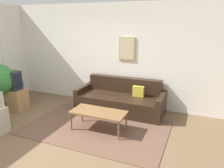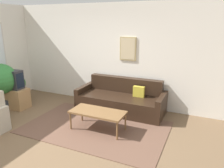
# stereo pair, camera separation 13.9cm
# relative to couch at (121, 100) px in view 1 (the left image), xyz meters

# --- Properties ---
(ground_plane) EXTENTS (16.00, 16.00, 0.00)m
(ground_plane) POSITION_rel_couch_xyz_m (-0.71, -2.01, -0.28)
(ground_plane) COLOR brown
(area_rug) EXTENTS (3.03, 1.89, 0.01)m
(area_rug) POSITION_rel_couch_xyz_m (-0.16, -1.09, -0.28)
(area_rug) COLOR brown
(area_rug) RESTS_ON ground_plane
(wall_back) EXTENTS (8.00, 0.09, 2.70)m
(wall_back) POSITION_rel_couch_xyz_m (-0.70, 0.47, 1.07)
(wall_back) COLOR white
(wall_back) RESTS_ON ground_plane
(couch) EXTENTS (2.20, 0.90, 0.82)m
(couch) POSITION_rel_couch_xyz_m (0.00, 0.00, 0.00)
(couch) COLOR black
(couch) RESTS_ON ground_plane
(coffee_table) EXTENTS (1.15, 0.53, 0.43)m
(coffee_table) POSITION_rel_couch_xyz_m (-0.06, -1.17, 0.11)
(coffee_table) COLOR brown
(coffee_table) RESTS_ON ground_plane
(tv_stand) EXTENTS (0.81, 0.41, 0.53)m
(tv_stand) POSITION_rel_couch_xyz_m (-2.72, -0.95, -0.02)
(tv_stand) COLOR #A87F51
(tv_stand) RESTS_ON ground_plane
(tv) EXTENTS (0.61, 0.28, 0.49)m
(tv) POSITION_rel_couch_xyz_m (-2.72, -0.95, 0.49)
(tv) COLOR #2D2D33
(tv) RESTS_ON tv_stand
(potted_plant_by_window) EXTENTS (0.49, 0.49, 0.80)m
(potted_plant_by_window) POSITION_rel_couch_xyz_m (-2.93, -0.62, 0.23)
(potted_plant_by_window) COLOR #383D42
(potted_plant_by_window) RESTS_ON ground_plane
(potted_plant_small) EXTENTS (0.53, 0.53, 0.86)m
(potted_plant_small) POSITION_rel_couch_xyz_m (-3.02, -0.72, 0.28)
(potted_plant_small) COLOR #935638
(potted_plant_small) RESTS_ON ground_plane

